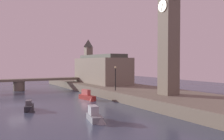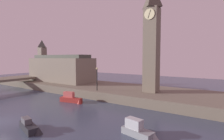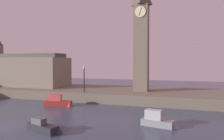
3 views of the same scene
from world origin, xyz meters
name	(u,v)px [view 2 (image 2 of 3)]	position (x,y,z in m)	size (l,w,h in m)	color
far_embankment	(103,89)	(0.00, 20.00, 0.75)	(70.00, 12.00, 1.50)	#6B6051
clock_tower	(152,36)	(10.72, 19.20, 10.80)	(2.48, 2.52, 17.95)	#6B6051
parliament_hall	(60,68)	(-13.17, 20.21, 4.67)	(16.78, 6.80, 10.52)	slate
streetlamp	(97,76)	(2.33, 15.13, 4.01)	(0.36, 0.36, 4.05)	black
boat_barge_dark	(30,127)	(5.30, 0.67, 0.45)	(3.76, 1.77, 1.26)	#232328
boat_cruiser_grey	(140,131)	(14.82, 5.54, 0.55)	(3.77, 1.78, 1.60)	gray
boat_dinghy_red	(72,99)	(0.39, 10.93, 0.58)	(4.38, 1.61, 1.74)	maroon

